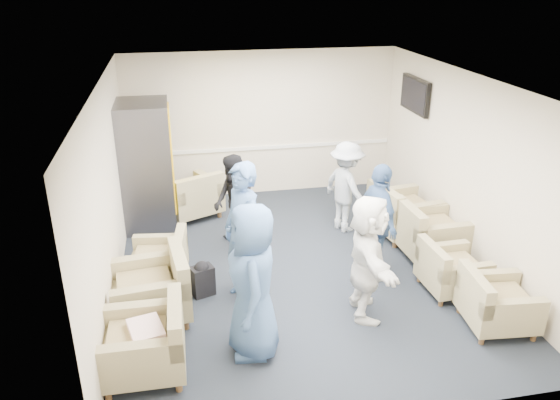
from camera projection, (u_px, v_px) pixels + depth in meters
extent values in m
plane|color=black|center=(297.00, 267.00, 7.97)|extent=(6.00, 6.00, 0.00)
plane|color=white|center=(299.00, 81.00, 6.91)|extent=(6.00, 6.00, 0.00)
cube|color=beige|center=(262.00, 124.00, 10.15)|extent=(5.00, 0.02, 2.70)
cube|color=beige|center=(375.00, 302.00, 4.73)|extent=(5.00, 0.02, 2.70)
cube|color=beige|center=(108.00, 194.00, 6.99)|extent=(0.02, 6.00, 2.70)
cube|color=beige|center=(466.00, 169.00, 7.88)|extent=(0.02, 6.00, 2.70)
cube|color=white|center=(262.00, 148.00, 10.31)|extent=(4.98, 0.04, 0.06)
cube|color=black|center=(415.00, 95.00, 9.23)|extent=(0.07, 1.00, 0.58)
cube|color=black|center=(413.00, 95.00, 9.22)|extent=(0.01, 0.92, 0.50)
cube|color=#515159|center=(416.00, 104.00, 9.29)|extent=(0.04, 0.10, 0.25)
cube|color=#90855D|center=(144.00, 352.00, 5.79)|extent=(0.88, 0.88, 0.29)
cube|color=olive|center=(142.00, 337.00, 5.71)|extent=(0.61, 0.57, 0.10)
cube|color=#90855D|center=(176.00, 321.00, 5.71)|extent=(0.15, 0.87, 0.41)
cube|color=#90855D|center=(150.00, 298.00, 6.72)|extent=(1.01, 1.01, 0.30)
cube|color=olive|center=(149.00, 284.00, 6.64)|extent=(0.70, 0.66, 0.11)
cube|color=#90855D|center=(179.00, 267.00, 6.68)|extent=(0.25, 0.92, 0.43)
cube|color=#90855D|center=(158.00, 266.00, 7.52)|extent=(0.85, 0.85, 0.25)
cube|color=olive|center=(157.00, 256.00, 7.46)|extent=(0.58, 0.55, 0.09)
cube|color=#90855D|center=(180.00, 246.00, 7.42)|extent=(0.22, 0.76, 0.36)
cube|color=#90855D|center=(497.00, 309.00, 6.56)|extent=(0.85, 0.85, 0.26)
cube|color=olive|center=(500.00, 297.00, 6.49)|extent=(0.59, 0.55, 0.09)
cube|color=#90855D|center=(475.00, 288.00, 6.41)|extent=(0.20, 0.79, 0.37)
cube|color=#90855D|center=(452.00, 275.00, 7.30)|extent=(0.78, 0.78, 0.25)
cube|color=olive|center=(454.00, 264.00, 7.23)|extent=(0.54, 0.51, 0.09)
cube|color=#90855D|center=(433.00, 258.00, 7.12)|extent=(0.15, 0.76, 0.35)
cube|color=#90855D|center=(430.00, 238.00, 8.22)|extent=(0.92, 0.92, 0.29)
cube|color=olive|center=(431.00, 226.00, 8.14)|extent=(0.64, 0.60, 0.10)
cube|color=#90855D|center=(409.00, 219.00, 8.00)|extent=(0.18, 0.90, 0.42)
cube|color=#90855D|center=(404.00, 218.00, 8.86)|extent=(1.05, 1.05, 0.30)
cube|color=olive|center=(405.00, 207.00, 8.78)|extent=(0.72, 0.69, 0.11)
cube|color=#90855D|center=(385.00, 201.00, 8.60)|extent=(0.30, 0.93, 0.43)
cube|color=#90855D|center=(191.00, 201.00, 9.54)|extent=(1.18, 1.18, 0.29)
cube|color=olive|center=(190.00, 190.00, 9.46)|extent=(0.78, 0.80, 0.10)
cube|color=#90855D|center=(200.00, 188.00, 9.13)|extent=(0.87, 0.51, 0.42)
cube|color=#515159|center=(146.00, 165.00, 8.92)|extent=(0.83, 0.99, 2.10)
cube|color=#FF9105|center=(172.00, 158.00, 8.96)|extent=(0.02, 0.84, 1.68)
cube|color=black|center=(176.00, 207.00, 9.30)|extent=(0.02, 0.50, 0.13)
cube|color=black|center=(203.00, 281.00, 7.22)|extent=(0.34, 0.29, 0.41)
sphere|color=black|center=(202.00, 269.00, 7.15)|extent=(0.21, 0.21, 0.21)
cube|color=white|center=(146.00, 331.00, 5.70)|extent=(0.42, 0.50, 0.13)
imported|color=#3B5C8E|center=(253.00, 282.00, 5.88)|extent=(0.63, 0.92, 1.80)
imported|color=#3B5C8E|center=(243.00, 233.00, 6.89)|extent=(0.69, 0.81, 1.87)
imported|color=black|center=(234.00, 203.00, 8.25)|extent=(0.73, 0.85, 1.50)
imported|color=silver|center=(346.00, 187.00, 8.83)|extent=(0.89, 1.12, 1.51)
imported|color=#3B5C8E|center=(378.00, 221.00, 7.47)|extent=(0.48, 0.99, 1.65)
imported|color=white|center=(368.00, 257.00, 6.59)|extent=(0.72, 1.54, 1.60)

